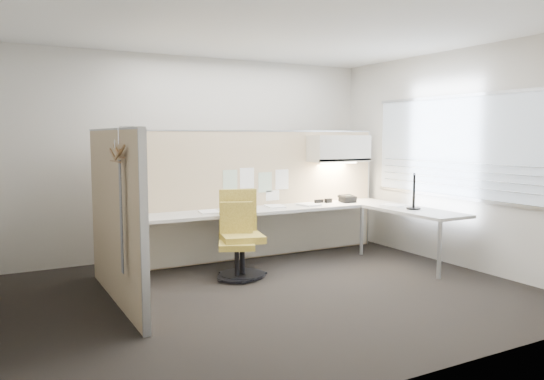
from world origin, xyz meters
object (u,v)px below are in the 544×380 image
desk (290,218)px  monitor (414,189)px  chair_left (237,244)px  phone (347,199)px  chair_right (241,237)px

desk → monitor: bearing=-32.3°
chair_left → monitor: monitor is taller
desk → monitor: monitor is taller
chair_left → phone: bearing=38.9°
phone → chair_right: bearing=-165.3°
chair_right → monitor: monitor is taller
chair_left → chair_right: 0.15m
chair_right → phone: (1.93, 0.46, 0.30)m
phone → chair_left: bearing=-163.6°
desk → chair_left: 1.08m
chair_right → monitor: 2.38m
chair_right → desk: bearing=32.8°
chair_right → monitor: bearing=-0.6°
phone → monitor: bearing=-70.6°
desk → phone: phone is taller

